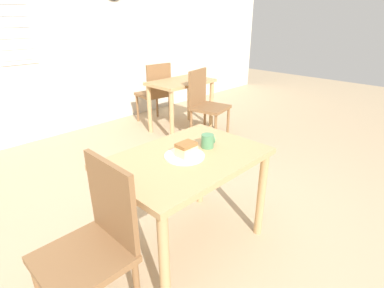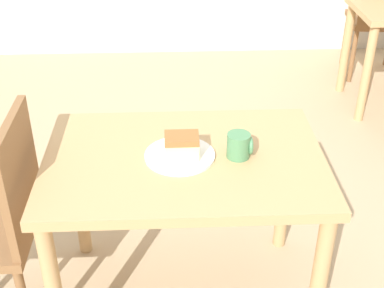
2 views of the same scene
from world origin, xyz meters
name	(u,v)px [view 2 (image 2 of 2)]	position (x,y,z in m)	size (l,w,h in m)	color
dining_table_near	(184,180)	(0.02, 0.12, 0.62)	(1.05, 0.72, 0.73)	tan
chair_far_opposite	(380,16)	(1.60, 2.39, 0.51)	(0.48, 0.48, 0.93)	brown
plate	(180,155)	(0.00, 0.11, 0.74)	(0.26, 0.26, 0.01)	white
cake_slice	(182,145)	(0.01, 0.11, 0.78)	(0.13, 0.09, 0.09)	beige
coffee_mug	(240,146)	(0.22, 0.11, 0.78)	(0.10, 0.09, 0.10)	#4C8456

